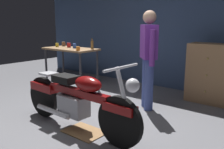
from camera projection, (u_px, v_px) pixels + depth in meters
The scene contains 13 objects.
ground_plane at pixel (81, 126), 3.59m from camera, with size 12.00×12.00×0.00m, color slate.
back_wall at pixel (172, 19), 5.38m from camera, with size 8.00×0.12×3.10m, color #384C70.
workbench at pixel (71, 53), 5.62m from camera, with size 1.30×0.64×0.90m.
motorcycle at pixel (76, 99), 3.37m from camera, with size 2.19×0.60×1.00m.
person_standing at pixel (148, 56), 4.15m from camera, with size 0.43×0.43×1.67m.
wooden_dresser at pixel (211, 73), 4.55m from camera, with size 0.80×0.47×1.10m.
drip_tray at pixel (84, 132), 3.38m from camera, with size 0.56×0.40×0.01m, color olive.
mug_red_diner at pixel (69, 45), 5.76m from camera, with size 0.12×0.09×0.10m.
mug_orange_travel at pixel (78, 49), 5.09m from camera, with size 0.11×0.08×0.09m.
mug_brown_stoneware at pixel (64, 44), 6.05m from camera, with size 0.12×0.09×0.10m.
mug_yellow_tall at pixel (57, 45), 5.87m from camera, with size 0.11×0.07×0.09m.
mug_blue_enamel at pixel (74, 46), 5.59m from camera, with size 0.11×0.08×0.10m.
bottle at pixel (92, 45), 5.39m from camera, with size 0.06×0.06×0.24m.
Camera 1 is at (2.48, -2.31, 1.48)m, focal length 39.44 mm.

